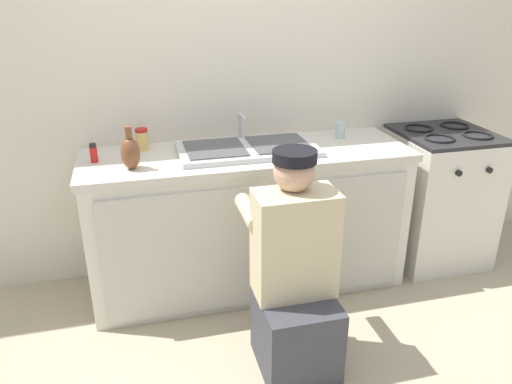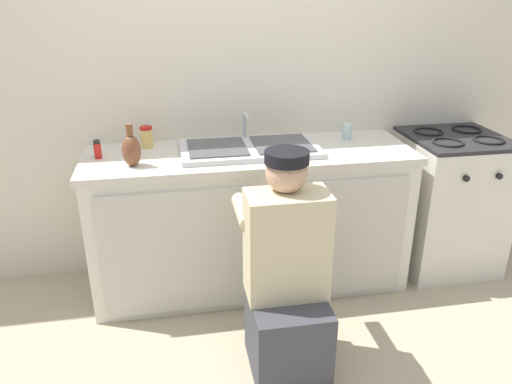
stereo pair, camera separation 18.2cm
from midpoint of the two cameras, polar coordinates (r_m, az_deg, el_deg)
ground_plane at (r=3.04m, az=-1.28°, el=-12.97°), size 12.00×12.00×0.00m
back_wall at (r=3.15m, az=-4.24°, el=13.09°), size 6.00×0.10×2.50m
counter_cabinet at (r=3.07m, az=-2.58°, el=-3.57°), size 1.87×0.62×0.83m
countertop at (r=2.91m, az=-2.77°, el=4.23°), size 1.91×0.62×0.04m
sink_double_basin at (r=2.90m, az=-2.79°, el=5.02°), size 0.80×0.44×0.19m
stove_range at (r=3.54m, az=18.67°, el=-0.47°), size 0.60×0.62×0.91m
plumber_person at (r=2.42m, az=2.27°, el=-10.35°), size 0.42×0.61×1.10m
vase_decorative at (r=2.70m, az=-16.06°, el=4.33°), size 0.10×0.10×0.23m
water_glass at (r=3.19m, az=8.01°, el=7.04°), size 0.06×0.06×0.10m
spice_bottle_red at (r=2.88m, az=-19.81°, el=4.18°), size 0.04×0.04×0.10m
condiment_jar at (r=3.01m, az=-14.62°, el=5.83°), size 0.07×0.07×0.13m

